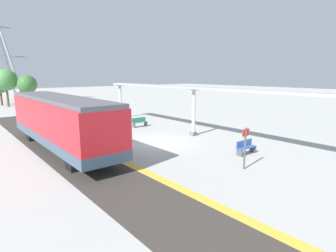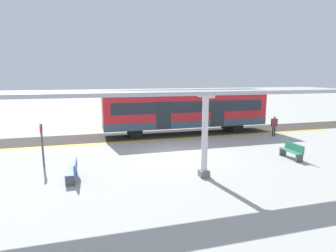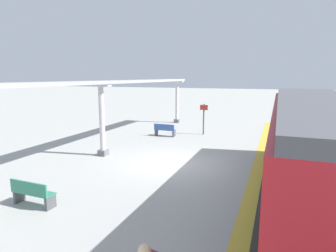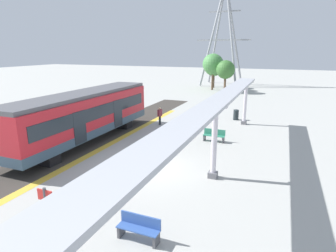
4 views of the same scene
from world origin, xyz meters
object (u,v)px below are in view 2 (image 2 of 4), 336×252
Objects in this scene: passenger_waiting_near_edge at (274,124)px; train_near_carriage at (186,111)px; platform_info_sign at (42,141)px; bench_mid_platform at (292,151)px; canopy_pillar_second at (205,136)px; bench_near_end at (73,170)px.

train_near_carriage is at bearing -115.81° from passenger_waiting_near_edge.
passenger_waiting_near_edge is at bearing 100.98° from platform_info_sign.
platform_info_sign is 1.41× the size of passenger_waiting_near_edge.
bench_mid_platform is 0.97× the size of passenger_waiting_near_edge.
canopy_pillar_second is 2.40× the size of passenger_waiting_near_edge.
passenger_waiting_near_edge is (-6.64, 8.58, -0.92)m from canopy_pillar_second.
train_near_carriage is 8.65× the size of bench_mid_platform.
platform_info_sign is (-3.56, -7.27, -0.57)m from canopy_pillar_second.
bench_near_end is at bearing -89.46° from bench_mid_platform.
bench_mid_platform is 6.04m from passenger_waiting_near_edge.
bench_near_end is 15.32m from passenger_waiting_near_edge.
bench_near_end is (8.42, -8.19, -1.39)m from train_near_carriage.
canopy_pillar_second is 10.89m from passenger_waiting_near_edge.
train_near_carriage is 5.92× the size of platform_info_sign.
canopy_pillar_second is at bearing -52.27° from passenger_waiting_near_edge.
bench_near_end is at bearing -44.22° from train_near_carriage.
canopy_pillar_second reaches higher than platform_info_sign.
platform_info_sign reaches higher than bench_near_end.
passenger_waiting_near_edge is (-5.46, 14.31, 0.53)m from bench_near_end.
canopy_pillar_second is 2.48× the size of bench_near_end.
bench_mid_platform is at bearing 102.52° from canopy_pillar_second.
platform_info_sign reaches higher than bench_mid_platform.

